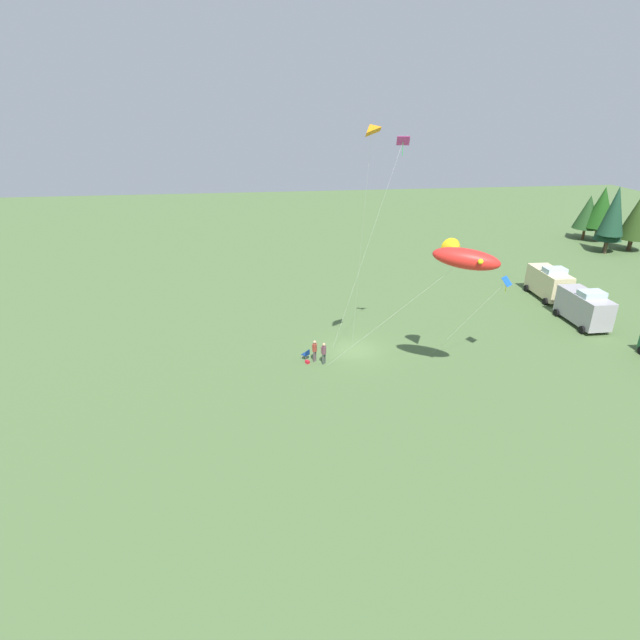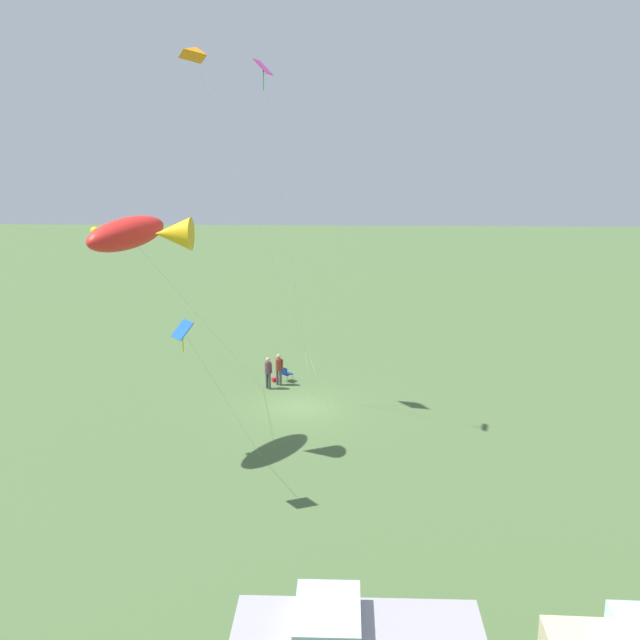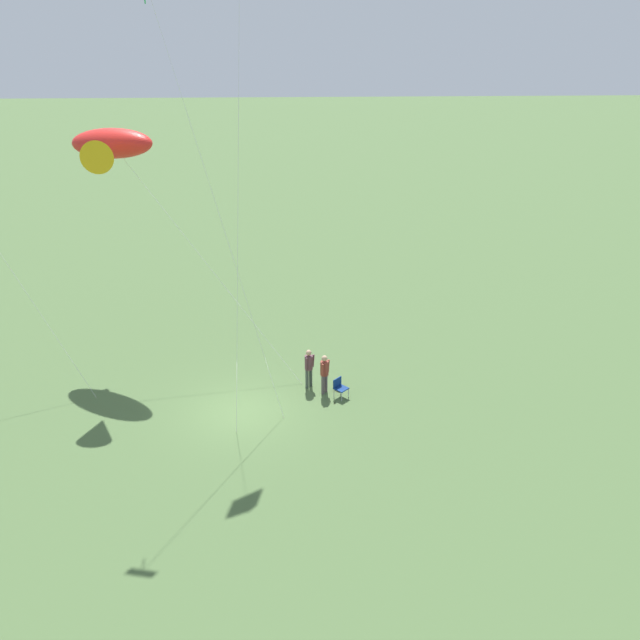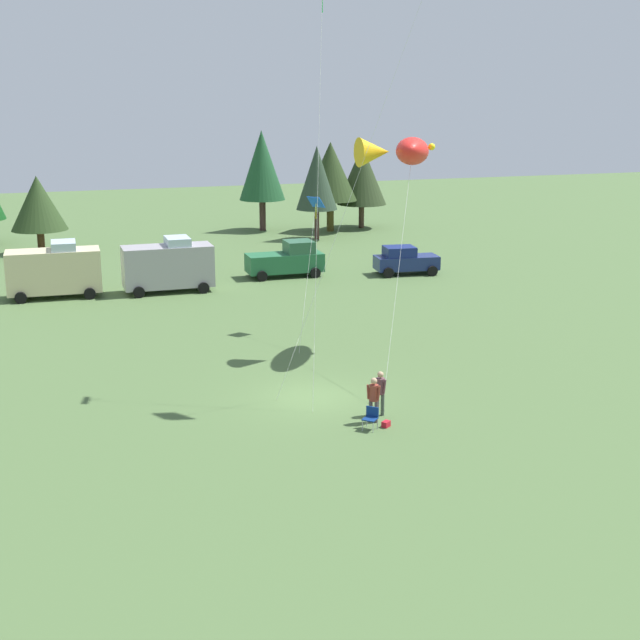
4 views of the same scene
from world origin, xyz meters
name	(u,v)px [view 1 (image 1 of 4)]	position (x,y,z in m)	size (l,w,h in m)	color
ground_plane	(354,350)	(0.00, 0.00, 0.00)	(160.00, 160.00, 0.00)	#4A6538
person_kite_flyer	(324,352)	(1.88, -2.74, 1.02)	(0.49, 0.51, 1.74)	#404A42
folding_chair	(306,354)	(1.04, -3.99, 0.49)	(0.68, 0.68, 0.82)	navy
person_spectator	(315,349)	(1.37, -3.38, 1.02)	(0.51, 0.48, 1.74)	#534849
backpack_on_grass	(307,362)	(1.64, -3.97, 0.11)	(0.32, 0.22, 0.22)	red
van_camper_beige	(549,282)	(-9.17, 21.71, 1.64)	(5.47, 2.74, 3.34)	beige
van_motorhome_grey	(584,307)	(-2.51, 21.13, 1.64)	(5.40, 2.61, 3.34)	#A29DA2
kite_large_fish	(463,257)	(6.13, 5.48, 9.31)	(6.13, 10.18, 10.12)	red
kite_diamond_blue	(504,284)	(3.39, 10.03, 6.34)	(2.62, 4.59, 6.85)	blue
kite_delta_orange	(370,129)	(4.65, -0.49, 16.77)	(6.95, 1.60, 17.22)	orange
kite_diamond_rainbow	(399,153)	(1.21, 2.35, 15.12)	(2.19, 4.76, 16.21)	#D03999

